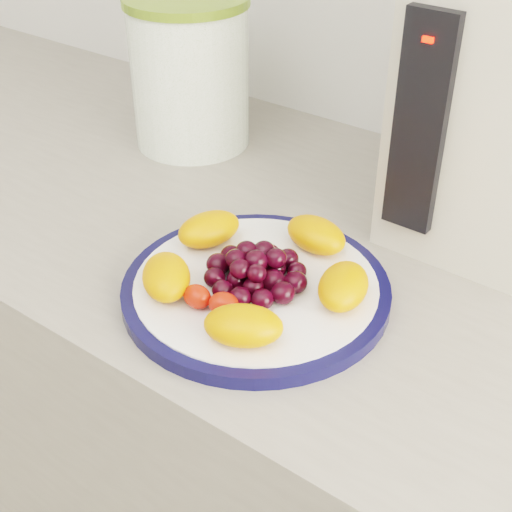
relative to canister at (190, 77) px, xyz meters
The scene contains 10 objects.
counter 0.61m from the canister, 25.34° to the right, with size 3.50×0.60×0.90m, color gray.
cabinet_face 0.64m from the canister, 25.34° to the right, with size 3.48×0.58×0.84m, color #A0775B.
plate_rim 0.40m from the canister, 39.56° to the right, with size 0.28×0.28×0.01m, color #0C0E38.
plate_face 0.40m from the canister, 39.56° to the right, with size 0.25×0.25×0.02m, color white.
canister is the anchor object (origin of this frame).
canister_lid 0.10m from the canister, ahead, with size 0.17×0.17×0.01m, color olive.
appliance_body 0.44m from the canister, ahead, with size 0.18×0.25×0.31m, color beige.
appliance_panel 0.40m from the canister, 13.09° to the right, with size 0.05×0.02×0.23m, color black.
appliance_led 0.43m from the canister, 14.46° to the right, with size 0.01×0.01×0.01m, color #FF0C05.
fruit_plate 0.39m from the canister, 39.88° to the right, with size 0.24×0.24×0.04m.
Camera 1 is at (0.41, 0.59, 1.36)m, focal length 50.00 mm.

